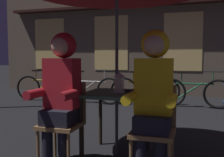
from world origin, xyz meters
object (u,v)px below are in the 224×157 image
(chair_left, at_px, (64,118))
(person_left_hooded, at_px, (61,86))
(lantern, at_px, (119,82))
(chair_right, at_px, (154,125))
(person_right_hooded, at_px, (154,89))
(bicycle_nearest, at_px, (46,88))
(cafe_table, at_px, (117,101))
(bicycle_second, at_px, (90,89))
(bicycle_third, at_px, (145,90))
(bicycle_fourth, at_px, (194,92))
(book, at_px, (131,91))

(chair_left, relative_size, person_left_hooded, 0.62)
(lantern, bearing_deg, chair_right, -38.75)
(person_right_hooded, bearing_deg, bicycle_nearest, 132.80)
(cafe_table, relative_size, bicycle_nearest, 0.44)
(chair_left, distance_m, person_left_hooded, 0.36)
(chair_right, bearing_deg, bicycle_second, 120.61)
(cafe_table, distance_m, bicycle_third, 3.40)
(bicycle_nearest, bearing_deg, bicycle_fourth, 2.75)
(bicycle_nearest, bearing_deg, chair_left, -56.20)
(bicycle_second, xyz_separation_m, bicycle_fourth, (2.48, 0.19, 0.00))
(chair_left, distance_m, person_right_hooded, 1.03)
(bicycle_second, bearing_deg, lantern, -62.62)
(chair_left, xyz_separation_m, bicycle_fourth, (1.35, 3.71, -0.14))
(chair_left, bearing_deg, cafe_table, 37.55)
(chair_right, xyz_separation_m, bicycle_fourth, (0.39, 3.71, -0.14))
(person_right_hooded, bearing_deg, lantern, 137.07)
(person_right_hooded, bearing_deg, person_left_hooded, 180.00)
(cafe_table, xyz_separation_m, bicycle_fourth, (0.87, 3.35, -0.29))
(lantern, distance_m, bicycle_third, 3.44)
(lantern, bearing_deg, bicycle_second, 117.38)
(lantern, height_order, bicycle_second, lantern)
(cafe_table, xyz_separation_m, chair_left, (-0.48, -0.37, -0.15))
(bicycle_nearest, bearing_deg, bicycle_second, -0.65)
(chair_right, height_order, book, chair_right)
(cafe_table, relative_size, chair_left, 0.85)
(bicycle_second, xyz_separation_m, book, (1.74, -3.05, 0.41))
(bicycle_third, xyz_separation_m, book, (0.41, -3.27, 0.41))
(chair_right, height_order, person_right_hooded, person_right_hooded)
(person_right_hooded, distance_m, bicycle_third, 3.91)
(cafe_table, height_order, person_right_hooded, person_right_hooded)
(chair_left, height_order, book, chair_left)
(person_right_hooded, bearing_deg, book, 122.70)
(chair_right, relative_size, book, 4.35)
(bicycle_third, xyz_separation_m, bicycle_fourth, (1.14, -0.03, 0.00))
(person_left_hooded, bearing_deg, book, 40.51)
(person_right_hooded, xyz_separation_m, bicycle_nearest, (-3.33, 3.59, -0.50))
(chair_left, distance_m, bicycle_second, 3.70)
(bicycle_nearest, distance_m, book, 4.30)
(chair_right, bearing_deg, cafe_table, 142.45)
(bicycle_nearest, height_order, bicycle_third, same)
(bicycle_nearest, bearing_deg, bicycle_third, 4.69)
(book, bearing_deg, chair_left, -160.01)
(cafe_table, xyz_separation_m, person_right_hooded, (0.48, -0.43, 0.21))
(chair_left, xyz_separation_m, bicycle_second, (-1.12, 3.52, -0.14))
(lantern, distance_m, person_left_hooded, 0.66)
(bicycle_third, bearing_deg, chair_left, -93.28)
(person_left_hooded, xyz_separation_m, bicycle_nearest, (-2.37, 3.59, -0.50))
(chair_left, bearing_deg, bicycle_fourth, 69.99)
(cafe_table, xyz_separation_m, book, (0.14, 0.10, 0.11))
(person_right_hooded, bearing_deg, chair_left, 176.61)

